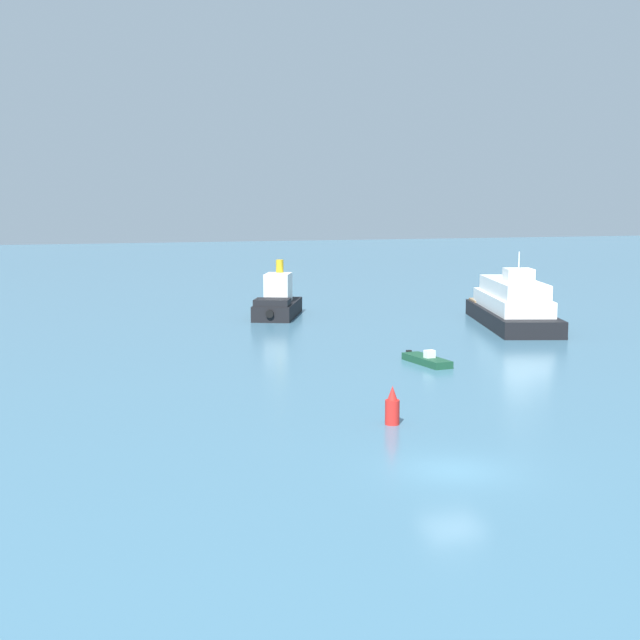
{
  "coord_description": "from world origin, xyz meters",
  "views": [
    {
      "loc": [
        -16.29,
        -31.94,
        10.76
      ],
      "look_at": [
        6.63,
        36.76,
        1.2
      ],
      "focal_mm": 51.28,
      "sensor_mm": 36.0,
      "label": 1
    }
  ],
  "objects_px": {
    "tugboat": "(278,302)",
    "channel_buoy_red": "(392,408)",
    "small_motorboat": "(427,360)",
    "white_riverboat": "(512,305)"
  },
  "relations": [
    {
      "from": "white_riverboat",
      "to": "channel_buoy_red",
      "type": "bearing_deg",
      "value": -128.94
    },
    {
      "from": "tugboat",
      "to": "channel_buoy_red",
      "type": "relative_size",
      "value": 5.12
    },
    {
      "from": "tugboat",
      "to": "channel_buoy_red",
      "type": "xyz_separation_m",
      "value": [
        -5.9,
        -41.1,
        -0.53
      ]
    },
    {
      "from": "small_motorboat",
      "to": "channel_buoy_red",
      "type": "height_order",
      "value": "channel_buoy_red"
    },
    {
      "from": "tugboat",
      "to": "white_riverboat",
      "type": "bearing_deg",
      "value": -34.77
    },
    {
      "from": "tugboat",
      "to": "white_riverboat",
      "type": "distance_m",
      "value": 21.31
    },
    {
      "from": "white_riverboat",
      "to": "channel_buoy_red",
      "type": "height_order",
      "value": "white_riverboat"
    },
    {
      "from": "tugboat",
      "to": "small_motorboat",
      "type": "height_order",
      "value": "tugboat"
    },
    {
      "from": "small_motorboat",
      "to": "channel_buoy_red",
      "type": "xyz_separation_m",
      "value": [
        -8.56,
        -14.41,
        0.55
      ]
    },
    {
      "from": "small_motorboat",
      "to": "white_riverboat",
      "type": "xyz_separation_m",
      "value": [
        14.83,
        14.54,
        1.48
      ]
    }
  ]
}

